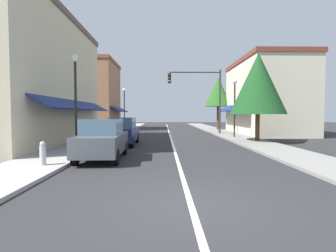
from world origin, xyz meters
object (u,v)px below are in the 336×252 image
object	(u,v)px
parked_car_second_left	(122,131)
fire_hydrant	(43,153)
street_lamp_left_near	(75,88)
parked_car_nearest_left	(103,139)
street_lamp_right_mid	(235,99)
street_lamp_left_far	(124,103)
tree_right_near	(258,84)
traffic_signal_mast_arm	(203,91)
tree_right_far	(218,92)

from	to	relation	value
parked_car_second_left	fire_hydrant	distance (m)	7.33
fire_hydrant	street_lamp_left_near	bearing A→B (deg)	87.23
parked_car_nearest_left	street_lamp_left_near	distance (m)	3.16
street_lamp_right_mid	street_lamp_left_far	size ratio (longest dim) A/B	0.99
parked_car_nearest_left	street_lamp_right_mid	size ratio (longest dim) A/B	0.87
tree_right_near	parked_car_nearest_left	bearing A→B (deg)	-144.30
street_lamp_right_mid	traffic_signal_mast_arm	bearing A→B (deg)	119.42
fire_hydrant	parked_car_nearest_left	bearing A→B (deg)	46.91
tree_right_far	fire_hydrant	world-z (taller)	tree_right_far
traffic_signal_mast_arm	tree_right_near	xyz separation A→B (m)	(2.82, -6.78, -0.13)
parked_car_second_left	street_lamp_left_near	xyz separation A→B (m)	(-1.63, -3.90, 2.38)
parked_car_nearest_left	tree_right_near	xyz separation A→B (m)	(9.22, 6.62, 3.20)
tree_right_near	fire_hydrant	size ratio (longest dim) A/B	7.13
traffic_signal_mast_arm	street_lamp_left_near	size ratio (longest dim) A/B	1.28
parked_car_second_left	traffic_signal_mast_arm	size ratio (longest dim) A/B	0.66
tree_right_far	street_lamp_right_mid	bearing A→B (deg)	-94.44
fire_hydrant	street_lamp_left_far	bearing A→B (deg)	89.91
tree_right_far	parked_car_second_left	bearing A→B (deg)	-122.08
traffic_signal_mast_arm	fire_hydrant	size ratio (longest dim) A/B	7.12
traffic_signal_mast_arm	street_lamp_right_mid	bearing A→B (deg)	-60.58
tree_right_near	tree_right_far	bearing A→B (deg)	89.87
street_lamp_left_near	street_lamp_right_mid	size ratio (longest dim) A/B	1.01
fire_hydrant	street_lamp_right_mid	bearing A→B (deg)	48.70
traffic_signal_mast_arm	street_lamp_left_near	bearing A→B (deg)	-123.50
street_lamp_right_mid	tree_right_far	xyz separation A→B (m)	(0.79, 10.16, 1.39)
traffic_signal_mast_arm	tree_right_near	size ratio (longest dim) A/B	1.00
parked_car_nearest_left	tree_right_far	size ratio (longest dim) A/B	0.65
parked_car_nearest_left	traffic_signal_mast_arm	bearing A→B (deg)	63.11
traffic_signal_mast_arm	street_lamp_right_mid	world-z (taller)	traffic_signal_mast_arm
street_lamp_left_far	fire_hydrant	bearing A→B (deg)	-90.09
parked_car_second_left	tree_right_far	bearing A→B (deg)	58.46
street_lamp_left_near	street_lamp_right_mid	world-z (taller)	street_lamp_left_near
tree_right_far	street_lamp_left_near	bearing A→B (deg)	-120.26
parked_car_second_left	street_lamp_left_near	world-z (taller)	street_lamp_left_near
tree_right_far	street_lamp_left_far	bearing A→B (deg)	-169.40
traffic_signal_mast_arm	street_lamp_left_near	world-z (taller)	traffic_signal_mast_arm
tree_right_near	tree_right_far	distance (m)	13.30
street_lamp_left_far	tree_right_far	xyz separation A→B (m)	(10.96, 2.05, 1.35)
parked_car_nearest_left	fire_hydrant	size ratio (longest dim) A/B	4.76
parked_car_nearest_left	tree_right_near	bearing A→B (deg)	34.33
traffic_signal_mast_arm	street_lamp_left_near	distance (m)	14.51
traffic_signal_mast_arm	street_lamp_left_far	xyz separation A→B (m)	(-8.12, 4.46, -0.95)
street_lamp_right_mid	street_lamp_left_far	xyz separation A→B (m)	(-10.18, 8.11, 0.04)
street_lamp_right_mid	tree_right_far	bearing A→B (deg)	85.56
parked_car_second_left	traffic_signal_mast_arm	world-z (taller)	traffic_signal_mast_arm
parked_car_second_left	street_lamp_left_far	distance (m)	12.97
fire_hydrant	tree_right_far	bearing A→B (deg)	63.22
traffic_signal_mast_arm	fire_hydrant	xyz separation A→B (m)	(-8.15, -15.27, -3.66)
street_lamp_right_mid	tree_right_far	distance (m)	10.29
traffic_signal_mast_arm	street_lamp_right_mid	size ratio (longest dim) A/B	1.30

